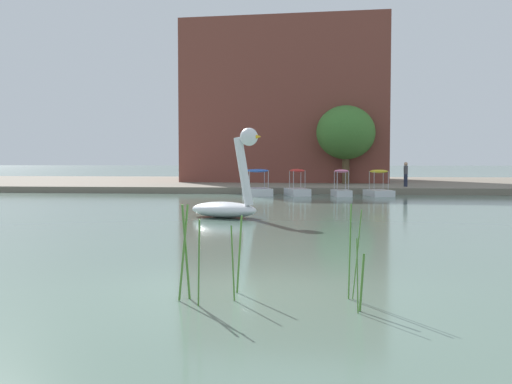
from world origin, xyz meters
name	(u,v)px	position (x,y,z in m)	size (l,w,h in m)	color
ground_plane	(249,290)	(0.00, 0.00, 0.00)	(550.17, 550.17, 0.00)	#567060
shore_bank_far	(304,183)	(0.00, 41.51, 0.20)	(133.48, 26.43, 0.41)	slate
swan_boat	(229,198)	(-2.16, 12.26, 0.75)	(3.03, 2.37, 3.29)	white
pedal_boat_yellow	(379,189)	(4.74, 26.74, 0.43)	(1.74, 2.50, 1.58)	white
pedal_boat_pink	(341,188)	(2.51, 26.31, 0.47)	(1.23, 1.97, 1.60)	white
pedal_boat_red	(297,189)	(-0.12, 26.73, 0.43)	(1.73, 2.37, 1.62)	white
pedal_boat_blue	(257,187)	(-2.54, 26.56, 0.50)	(2.11, 2.71, 1.61)	white
tree_sapling_by_fence	(346,133)	(3.21, 35.86, 4.21)	(6.27, 6.44, 5.84)	brown
person_on_path	(406,173)	(6.89, 30.70, 1.30)	(0.25, 0.24, 1.62)	#23283D
parked_van	(358,169)	(4.46, 40.71, 1.42)	(4.96, 2.06, 1.87)	#1E232D
apartment_block	(291,107)	(-1.25, 43.52, 6.89)	(16.45, 13.46, 12.96)	brown
reed_clump_foreground	(247,258)	(0.04, -0.75, 0.64)	(2.74, 1.18, 1.46)	#4C7F33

